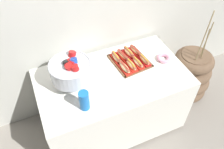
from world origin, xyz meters
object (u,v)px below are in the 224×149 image
hot_dog_3 (144,60)px  punch_bowl (71,70)px  hot_dog_2 (138,63)px  hot_dog_6 (129,53)px  hot_dog_5 (122,55)px  buffet_table (113,100)px  donut (164,58)px  floor_vase (189,75)px  cup_stack (84,100)px  serving_tray (130,61)px  hot_dog_7 (135,51)px  hot_dog_4 (116,57)px  hot_dog_1 (131,65)px  hot_dog_0 (125,68)px

hot_dog_3 → punch_bowl: bearing=179.5°
hot_dog_2 → hot_dog_3: hot_dog_3 is taller
hot_dog_6 → punch_bowl: size_ratio=0.50×
hot_dog_5 → hot_dog_2: bearing=-60.0°
buffet_table → donut: (0.56, 0.02, 0.38)m
floor_vase → cup_stack: size_ratio=6.54×
hot_dog_3 → donut: bearing=-10.5°
serving_tray → donut: bearing=-18.6°
floor_vase → hot_dog_7: 0.87m
hot_dog_3 → punch_bowl: (-0.72, 0.01, 0.14)m
cup_stack → hot_dog_5: bearing=38.7°
buffet_table → hot_dog_5: bearing=46.0°
serving_tray → hot_dog_7: (0.10, 0.09, 0.03)m
hot_dog_5 → hot_dog_3: bearing=-42.2°
hot_dog_4 → hot_dog_7: bearing=5.6°
hot_dog_5 → serving_tray: bearing=-60.0°
serving_tray → hot_dog_4: size_ratio=2.33×
hot_dog_4 → hot_dog_7: (0.22, 0.02, -0.00)m
hot_dog_3 → hot_dog_5: (-0.17, 0.15, -0.00)m
floor_vase → hot_dog_2: 0.90m
hot_dog_1 → hot_dog_2: size_ratio=1.03×
serving_tray → cup_stack: cup_stack is taller
serving_tray → hot_dog_4: 0.14m
buffet_table → cup_stack: bearing=-146.2°
floor_vase → hot_dog_1: size_ratio=6.63×
hot_dog_3 → hot_dog_7: hot_dog_3 is taller
hot_dog_2 → punch_bowl: (-0.65, 0.01, 0.14)m
cup_stack → serving_tray: bearing=31.2°
hot_dog_1 → hot_dog_2: 0.08m
serving_tray → hot_dog_6: 0.10m
hot_dog_2 → hot_dog_5: (-0.09, 0.16, 0.00)m
serving_tray → hot_dog_3: 0.14m
buffet_table → hot_dog_4: 0.46m
serving_tray → hot_dog_5: size_ratio=2.24×
hot_dog_0 → hot_dog_4: hot_dog_4 is taller
serving_tray → hot_dog_5: (-0.05, 0.08, 0.03)m
hot_dog_7 → cup_stack: bearing=-147.0°
punch_bowl → donut: bearing=-2.7°
floor_vase → serving_tray: (-0.80, 0.07, 0.46)m
buffet_table → hot_dog_1: hot_dog_1 is taller
serving_tray → floor_vase: bearing=-4.7°
floor_vase → hot_dog_4: bearing=171.5°
hot_dog_5 → cup_stack: (-0.54, -0.43, 0.06)m
hot_dog_5 → buffet_table: bearing=-134.0°
buffet_table → donut: bearing=1.6°
punch_bowl → hot_dog_6: bearing=13.4°
hot_dog_0 → punch_bowl: punch_bowl is taller
hot_dog_1 → hot_dog_3: size_ratio=1.03×
hot_dog_0 → hot_dog_4: 0.17m
floor_vase → hot_dog_1: bearing=-178.7°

